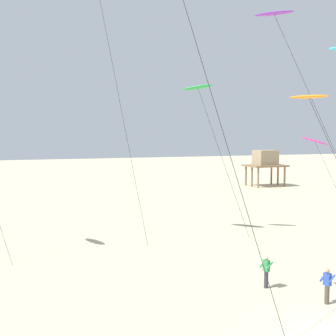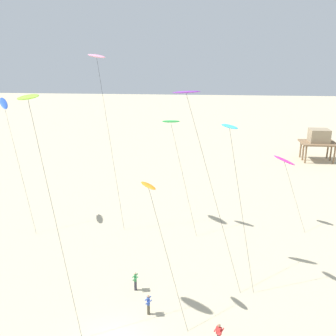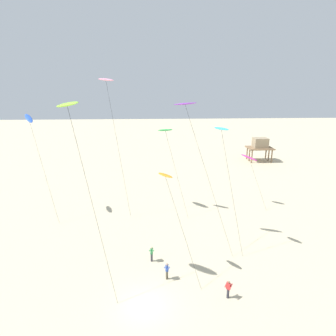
{
  "view_description": "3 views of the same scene",
  "coord_description": "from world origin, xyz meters",
  "px_view_note": "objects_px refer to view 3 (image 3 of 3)",
  "views": [
    {
      "loc": [
        -12.04,
        -12.69,
        7.84
      ],
      "look_at": [
        -2.7,
        11.61,
        5.85
      ],
      "focal_mm": 47.05,
      "sensor_mm": 36.0,
      "label": 1
    },
    {
      "loc": [
        5.23,
        -20.31,
        19.21
      ],
      "look_at": [
        2.65,
        13.1,
        8.24
      ],
      "focal_mm": 40.96,
      "sensor_mm": 36.0,
      "label": 2
    },
    {
      "loc": [
        0.88,
        -18.96,
        17.35
      ],
      "look_at": [
        2.54,
        12.21,
        8.09
      ],
      "focal_mm": 30.16,
      "sensor_mm": 36.0,
      "label": 3
    }
  ],
  "objects_px": {
    "kite_flyer_nearest": "(167,271)",
    "kite_flyer_furthest": "(152,253)",
    "kite_cyan": "(222,131)",
    "kite_pink": "(106,81)",
    "kite_orange": "(166,177)",
    "kite_flyer_middle": "(228,289)",
    "kite_purple": "(186,106)",
    "stilt_house": "(260,145)",
    "kite_green": "(165,131)",
    "kite_blue": "(29,119)",
    "kite_magenta": "(249,158)",
    "kite_lime": "(68,106)"
  },
  "relations": [
    {
      "from": "kite_green",
      "to": "kite_flyer_furthest",
      "type": "height_order",
      "value": "kite_green"
    },
    {
      "from": "kite_green",
      "to": "kite_purple",
      "type": "bearing_deg",
      "value": -76.34
    },
    {
      "from": "kite_blue",
      "to": "kite_cyan",
      "type": "bearing_deg",
      "value": -22.99
    },
    {
      "from": "kite_green",
      "to": "kite_flyer_furthest",
      "type": "relative_size",
      "value": 7.08
    },
    {
      "from": "kite_orange",
      "to": "kite_flyer_middle",
      "type": "distance_m",
      "value": 10.78
    },
    {
      "from": "kite_flyer_nearest",
      "to": "kite_flyer_furthest",
      "type": "relative_size",
      "value": 1.0
    },
    {
      "from": "kite_blue",
      "to": "kite_flyer_furthest",
      "type": "bearing_deg",
      "value": -38.64
    },
    {
      "from": "kite_blue",
      "to": "kite_flyer_nearest",
      "type": "height_order",
      "value": "kite_blue"
    },
    {
      "from": "kite_orange",
      "to": "kite_pink",
      "type": "bearing_deg",
      "value": 115.69
    },
    {
      "from": "kite_blue",
      "to": "kite_magenta",
      "type": "relative_size",
      "value": 1.78
    },
    {
      "from": "kite_green",
      "to": "kite_flyer_furthest",
      "type": "distance_m",
      "value": 16.5
    },
    {
      "from": "kite_pink",
      "to": "kite_flyer_nearest",
      "type": "relative_size",
      "value": 10.9
    },
    {
      "from": "kite_cyan",
      "to": "kite_purple",
      "type": "height_order",
      "value": "kite_purple"
    },
    {
      "from": "kite_lime",
      "to": "kite_cyan",
      "type": "bearing_deg",
      "value": 19.51
    },
    {
      "from": "kite_purple",
      "to": "stilt_house",
      "type": "distance_m",
      "value": 41.06
    },
    {
      "from": "kite_pink",
      "to": "kite_orange",
      "type": "height_order",
      "value": "kite_pink"
    },
    {
      "from": "kite_green",
      "to": "kite_blue",
      "type": "height_order",
      "value": "kite_blue"
    },
    {
      "from": "kite_purple",
      "to": "kite_orange",
      "type": "xyz_separation_m",
      "value": [
        -2.41,
        -6.44,
        -5.66
      ]
    },
    {
      "from": "kite_lime",
      "to": "kite_orange",
      "type": "xyz_separation_m",
      "value": [
        7.76,
        0.66,
        -6.24
      ]
    },
    {
      "from": "kite_purple",
      "to": "kite_flyer_nearest",
      "type": "xyz_separation_m",
      "value": [
        -2.4,
        -7.92,
        -14.24
      ]
    },
    {
      "from": "kite_flyer_nearest",
      "to": "kite_purple",
      "type": "bearing_deg",
      "value": 73.17
    },
    {
      "from": "kite_blue",
      "to": "kite_purple",
      "type": "height_order",
      "value": "kite_purple"
    },
    {
      "from": "kite_cyan",
      "to": "kite_flyer_furthest",
      "type": "bearing_deg",
      "value": -158.85
    },
    {
      "from": "kite_lime",
      "to": "kite_magenta",
      "type": "distance_m",
      "value": 27.1
    },
    {
      "from": "kite_flyer_middle",
      "to": "kite_green",
      "type": "bearing_deg",
      "value": 103.82
    },
    {
      "from": "kite_orange",
      "to": "kite_flyer_middle",
      "type": "relative_size",
      "value": 5.84
    },
    {
      "from": "kite_magenta",
      "to": "kite_flyer_middle",
      "type": "distance_m",
      "value": 21.54
    },
    {
      "from": "kite_pink",
      "to": "kite_flyer_middle",
      "type": "xyz_separation_m",
      "value": [
        12.04,
        -18.72,
        -16.94
      ]
    },
    {
      "from": "kite_flyer_nearest",
      "to": "kite_flyer_middle",
      "type": "relative_size",
      "value": 1.0
    },
    {
      "from": "kite_pink",
      "to": "kite_green",
      "type": "xyz_separation_m",
      "value": [
        7.59,
        -0.62,
        -6.45
      ]
    },
    {
      "from": "kite_cyan",
      "to": "kite_magenta",
      "type": "height_order",
      "value": "kite_cyan"
    },
    {
      "from": "kite_lime",
      "to": "kite_blue",
      "type": "relative_size",
      "value": 1.19
    },
    {
      "from": "kite_flyer_middle",
      "to": "stilt_house",
      "type": "height_order",
      "value": "stilt_house"
    },
    {
      "from": "kite_magenta",
      "to": "kite_pink",
      "type": "bearing_deg",
      "value": -178.81
    },
    {
      "from": "kite_pink",
      "to": "stilt_house",
      "type": "distance_m",
      "value": 42.09
    },
    {
      "from": "kite_blue",
      "to": "kite_orange",
      "type": "xyz_separation_m",
      "value": [
        17.02,
        -13.83,
        -3.6
      ]
    },
    {
      "from": "kite_cyan",
      "to": "kite_orange",
      "type": "relative_size",
      "value": 1.36
    },
    {
      "from": "kite_cyan",
      "to": "kite_pink",
      "type": "bearing_deg",
      "value": 140.9
    },
    {
      "from": "kite_flyer_middle",
      "to": "kite_flyer_furthest",
      "type": "xyz_separation_m",
      "value": [
        -6.45,
        5.51,
        0.0
      ]
    },
    {
      "from": "kite_cyan",
      "to": "kite_flyer_furthest",
      "type": "distance_m",
      "value": 14.27
    },
    {
      "from": "kite_green",
      "to": "kite_flyer_nearest",
      "type": "height_order",
      "value": "kite_green"
    },
    {
      "from": "kite_green",
      "to": "kite_flyer_middle",
      "type": "xyz_separation_m",
      "value": [
        4.45,
        -18.09,
        -10.49
      ]
    },
    {
      "from": "kite_cyan",
      "to": "kite_blue",
      "type": "relative_size",
      "value": 0.96
    },
    {
      "from": "kite_flyer_nearest",
      "to": "kite_cyan",
      "type": "bearing_deg",
      "value": 44.14
    },
    {
      "from": "kite_pink",
      "to": "kite_lime",
      "type": "distance_m",
      "value": 15.38
    },
    {
      "from": "kite_flyer_middle",
      "to": "kite_orange",
      "type": "bearing_deg",
      "value": 140.44
    },
    {
      "from": "kite_blue",
      "to": "kite_pink",
      "type": "bearing_deg",
      "value": 4.15
    },
    {
      "from": "kite_pink",
      "to": "kite_cyan",
      "type": "bearing_deg",
      "value": -39.1
    },
    {
      "from": "kite_magenta",
      "to": "kite_blue",
      "type": "bearing_deg",
      "value": -177.81
    },
    {
      "from": "kite_cyan",
      "to": "kite_flyer_furthest",
      "type": "xyz_separation_m",
      "value": [
        -7.22,
        -2.79,
        -11.99
      ]
    }
  ]
}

